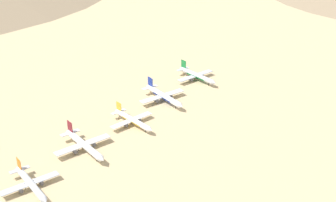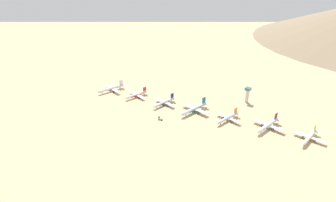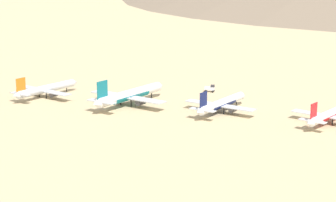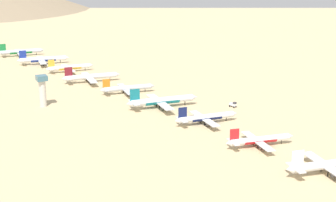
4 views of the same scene
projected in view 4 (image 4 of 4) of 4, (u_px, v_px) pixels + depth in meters
The scene contains 12 objects.
ground_plane at pixel (123, 94), 413.55m from camera, with size 2264.80×2264.80×0.00m, color tan.
parked_jet_0 at pixel (329, 165), 267.70m from camera, with size 48.70×39.84×14.09m.
parked_jet_1 at pixel (259, 140), 304.10m from camera, with size 41.59×33.99×12.02m.
parked_jet_2 at pixel (206, 117), 343.54m from camera, with size 43.73×35.56×12.60m.
parked_jet_3 at pixel (162, 101), 377.69m from camera, with size 52.59×42.85×15.16m.
parked_jet_4 at pixel (127, 88), 414.66m from camera, with size 43.25×35.29×12.48m.
parked_jet_5 at pixel (90, 77), 448.83m from camera, with size 49.02×39.94×14.13m.
parked_jet_6 at pixel (69, 67), 486.52m from camera, with size 43.29×35.14×12.49m.
parked_jet_7 at pixel (43, 59), 518.36m from camera, with size 49.46×40.40×14.28m.
parked_jet_8 at pixel (21, 52), 557.73m from camera, with size 47.03×38.27×13.55m.
service_truck at pixel (233, 104), 379.78m from camera, with size 3.81×5.61×3.90m.
control_tower at pixel (42, 89), 378.77m from camera, with size 7.20×7.20×22.28m.
Camera 4 is at (-146.68, -372.92, 107.79)m, focal length 58.27 mm.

